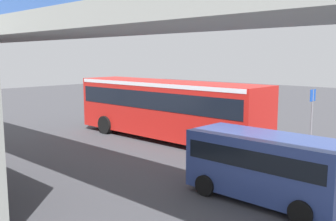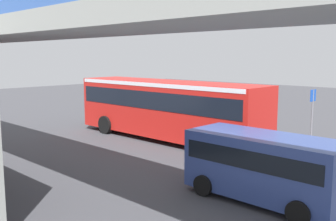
{
  "view_description": "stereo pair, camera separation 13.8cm",
  "coord_description": "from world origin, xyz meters",
  "px_view_note": "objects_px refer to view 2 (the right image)",
  "views": [
    {
      "loc": [
        -12.86,
        15.93,
        4.43
      ],
      "look_at": [
        0.69,
        1.35,
        1.6
      ],
      "focal_mm": 40.51,
      "sensor_mm": 36.0,
      "label": 1
    },
    {
      "loc": [
        -12.96,
        15.83,
        4.43
      ],
      "look_at": [
        0.69,
        1.35,
        1.6
      ],
      "focal_mm": 40.51,
      "sensor_mm": 36.0,
      "label": 2
    }
  ],
  "objects_px": {
    "city_bus": "(167,105)",
    "bicycle_red": "(331,180)",
    "traffic_sign": "(312,107)",
    "parked_van": "(264,163)",
    "bicycle_blue": "(322,170)"
  },
  "relations": [
    {
      "from": "bicycle_blue",
      "to": "traffic_sign",
      "type": "relative_size",
      "value": 0.63
    },
    {
      "from": "traffic_sign",
      "to": "bicycle_blue",
      "type": "bearing_deg",
      "value": 116.27
    },
    {
      "from": "parked_van",
      "to": "bicycle_red",
      "type": "bearing_deg",
      "value": -118.12
    },
    {
      "from": "parked_van",
      "to": "bicycle_red",
      "type": "xyz_separation_m",
      "value": [
        -1.22,
        -2.28,
        -0.81
      ]
    },
    {
      "from": "city_bus",
      "to": "traffic_sign",
      "type": "relative_size",
      "value": 4.12
    },
    {
      "from": "traffic_sign",
      "to": "parked_van",
      "type": "bearing_deg",
      "value": 103.68
    },
    {
      "from": "traffic_sign",
      "to": "bicycle_red",
      "type": "bearing_deg",
      "value": 117.8
    },
    {
      "from": "parked_van",
      "to": "traffic_sign",
      "type": "relative_size",
      "value": 1.71
    },
    {
      "from": "city_bus",
      "to": "traffic_sign",
      "type": "xyz_separation_m",
      "value": [
        -6.12,
        -4.28,
        0.01
      ]
    },
    {
      "from": "bicycle_red",
      "to": "traffic_sign",
      "type": "bearing_deg",
      "value": -62.2
    },
    {
      "from": "city_bus",
      "to": "bicycle_red",
      "type": "height_order",
      "value": "city_bus"
    },
    {
      "from": "bicycle_blue",
      "to": "city_bus",
      "type": "bearing_deg",
      "value": -6.99
    },
    {
      "from": "bicycle_blue",
      "to": "traffic_sign",
      "type": "xyz_separation_m",
      "value": [
        2.64,
        -5.35,
        1.52
      ]
    },
    {
      "from": "bicycle_red",
      "to": "bicycle_blue",
      "type": "bearing_deg",
      "value": -54.01
    },
    {
      "from": "city_bus",
      "to": "bicycle_blue",
      "type": "height_order",
      "value": "city_bus"
    }
  ]
}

